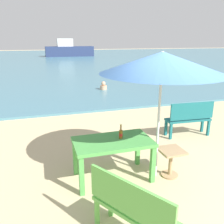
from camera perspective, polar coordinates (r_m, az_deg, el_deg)
The scene contains 10 objects.
ground_plane at distance 4.53m, azimuth 20.34°, elevation -17.43°, with size 120.00×120.00×0.00m, color #C6B287.
sea_water at distance 33.06m, azimuth -13.13°, elevation 12.38°, with size 120.00×50.00×0.08m, color teal.
picnic_table_green at distance 4.32m, azimuth 0.19°, elevation -8.14°, with size 1.40×0.80×0.76m.
beer_bottle_amber at distance 4.33m, azimuth 2.13°, elevation -5.14°, with size 0.07×0.07×0.26m.
patio_umbrella at distance 4.09m, azimuth 11.92°, elevation 11.49°, with size 2.10×2.10×2.30m.
side_table_wood at distance 4.65m, azimuth 13.93°, elevation -10.85°, with size 0.44×0.44×0.54m.
bench_teal_center at distance 6.54m, azimuth 18.12°, elevation -1.14°, with size 1.22×0.44×0.95m.
bench_green_left at distance 3.09m, azimuth 5.00°, elevation -22.05°, with size 0.92×1.22×0.95m.
swimmer_person at distance 11.92m, azimuth -2.06°, elevation 6.17°, with size 0.34×0.34×0.41m.
boat_fishing_trawler at distance 36.50m, azimuth -10.30°, elevation 14.43°, with size 6.90×1.88×2.51m.
Camera 1 is at (-2.46, -2.88, 2.49)m, focal length 38.11 mm.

